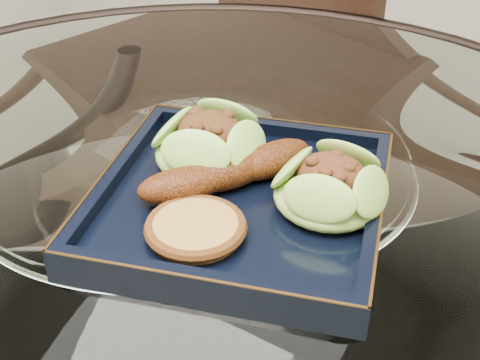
% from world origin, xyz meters
% --- Properties ---
extents(dining_table, '(1.13, 1.13, 0.77)m').
position_xyz_m(dining_table, '(-0.00, -0.00, 0.60)').
color(dining_table, white).
rests_on(dining_table, ground).
extents(dining_chair, '(0.52, 0.52, 0.93)m').
position_xyz_m(dining_chair, '(-0.21, 0.53, 0.52)').
color(dining_chair, '#311D10').
rests_on(dining_chair, ground).
extents(navy_plate, '(0.32, 0.32, 0.02)m').
position_xyz_m(navy_plate, '(0.05, -0.01, 0.77)').
color(navy_plate, black).
rests_on(navy_plate, dining_table).
extents(lettuce_wrap_left, '(0.14, 0.14, 0.04)m').
position_xyz_m(lettuce_wrap_left, '(-0.00, 0.03, 0.80)').
color(lettuce_wrap_left, '#609D2D').
rests_on(lettuce_wrap_left, navy_plate).
extents(lettuce_wrap_right, '(0.14, 0.14, 0.04)m').
position_xyz_m(lettuce_wrap_right, '(0.13, 0.02, 0.80)').
color(lettuce_wrap_right, '#70A12F').
rests_on(lettuce_wrap_right, navy_plate).
extents(roasted_plantain, '(0.13, 0.17, 0.03)m').
position_xyz_m(roasted_plantain, '(0.04, 0.01, 0.80)').
color(roasted_plantain, '#61280A').
rests_on(roasted_plantain, navy_plate).
extents(crumb_patty, '(0.09, 0.09, 0.01)m').
position_xyz_m(crumb_patty, '(0.05, -0.08, 0.79)').
color(crumb_patty, '#B6843C').
rests_on(crumb_patty, navy_plate).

